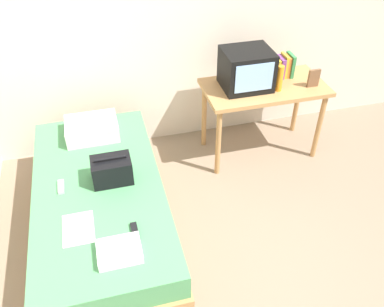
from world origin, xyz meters
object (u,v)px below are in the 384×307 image
object	(u,v)px
remote_dark	(135,232)
remote_silver	(61,187)
desk	(264,95)
water_bottle	(280,78)
picture_frame	(314,78)
tv	(246,69)
handbag	(112,170)
bed	(102,211)
pillow	(92,129)
book_row	(284,66)
folded_towel	(119,251)
magazine	(78,229)

from	to	relation	value
remote_dark	remote_silver	bearing A→B (deg)	129.44
desk	water_bottle	bearing A→B (deg)	-53.80
picture_frame	remote_dark	xyz separation A→B (m)	(-1.86, -1.14, -0.31)
tv	handbag	world-z (taller)	tv
bed	pillow	xyz separation A→B (m)	(0.02, 0.68, 0.34)
handbag	remote_dark	world-z (taller)	handbag
water_bottle	desk	bearing A→B (deg)	126.20
pillow	tv	bearing A→B (deg)	3.61
tv	book_row	bearing A→B (deg)	13.83
desk	remote_silver	size ratio (longest dim) A/B	8.06
bed	remote_dark	bearing A→B (deg)	-68.37
desk	remote_dark	distance (m)	1.93
water_bottle	book_row	distance (m)	0.29
desk	remote_dark	bearing A→B (deg)	-138.67
pillow	picture_frame	bearing A→B (deg)	-1.86
folded_towel	pillow	bearing A→B (deg)	93.06
tv	bed	bearing A→B (deg)	-152.16
remote_dark	water_bottle	bearing A→B (deg)	37.22
picture_frame	remote_dark	distance (m)	2.21
tv	water_bottle	bearing A→B (deg)	-27.43
picture_frame	water_bottle	bearing A→B (deg)	177.10
folded_towel	remote_silver	bearing A→B (deg)	115.92
remote_dark	desk	bearing A→B (deg)	41.33
remote_silver	water_bottle	bearing A→B (deg)	16.13
remote_silver	folded_towel	distance (m)	0.82
remote_dark	picture_frame	bearing A→B (deg)	31.45
pillow	remote_dark	xyz separation A→B (m)	(0.19, -1.21, -0.06)
tv	remote_dark	size ratio (longest dim) A/B	2.82
tv	remote_dark	bearing A→B (deg)	-133.98
picture_frame	magazine	bearing A→B (deg)	-155.66
magazine	handbag	bearing A→B (deg)	56.77
desk	handbag	world-z (taller)	desk
book_row	remote_dark	size ratio (longest dim) A/B	1.44
tv	desk	bearing A→B (deg)	-8.84
water_bottle	folded_towel	distance (m)	2.13
water_bottle	magazine	xyz separation A→B (m)	(-1.89, -1.03, -0.35)
picture_frame	pillow	world-z (taller)	picture_frame
tv	magazine	distance (m)	2.04
water_bottle	remote_dark	world-z (taller)	water_bottle
handbag	book_row	bearing A→B (deg)	25.39
picture_frame	remote_dark	world-z (taller)	picture_frame
remote_dark	handbag	bearing A→B (deg)	98.31
tv	remote_dark	xyz separation A→B (m)	(-1.25, -1.30, -0.40)
bed	magazine	size ratio (longest dim) A/B	6.90
bed	handbag	world-z (taller)	handbag
water_bottle	pillow	xyz separation A→B (m)	(-1.72, 0.05, -0.28)
water_bottle	picture_frame	distance (m)	0.34
handbag	water_bottle	bearing A→B (deg)	20.19
water_bottle	magazine	distance (m)	2.18
book_row	folded_towel	xyz separation A→B (m)	(-1.80, -1.56, -0.30)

